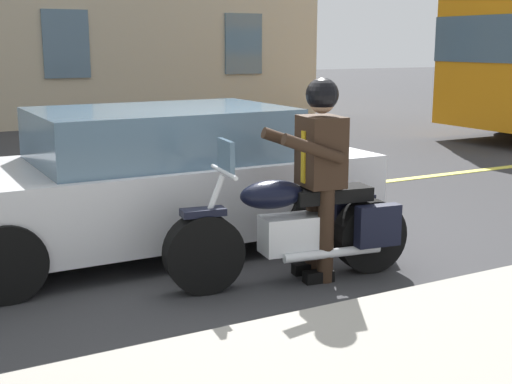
% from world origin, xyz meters
% --- Properties ---
extents(ground_plane, '(80.00, 80.00, 0.00)m').
position_xyz_m(ground_plane, '(0.00, 0.00, 0.00)').
color(ground_plane, '#333335').
extents(lane_center_stripe, '(60.00, 0.16, 0.01)m').
position_xyz_m(lane_center_stripe, '(0.00, -2.00, 0.01)').
color(lane_center_stripe, '#E5DB4C').
rests_on(lane_center_stripe, ground_plane).
extents(motorcycle_main, '(2.22, 0.78, 1.26)m').
position_xyz_m(motorcycle_main, '(-0.12, 1.07, 0.45)').
color(motorcycle_main, black).
rests_on(motorcycle_main, ground_plane).
extents(rider_main, '(0.67, 0.61, 1.74)m').
position_xyz_m(rider_main, '(-0.30, 1.10, 1.04)').
color(rider_main, black).
rests_on(rider_main, ground_plane).
extents(car_silver, '(4.60, 1.92, 1.40)m').
position_xyz_m(car_silver, '(0.68, -0.44, 0.69)').
color(car_silver, silver).
rests_on(car_silver, ground_plane).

